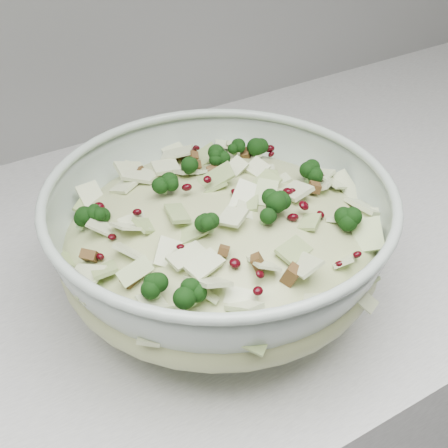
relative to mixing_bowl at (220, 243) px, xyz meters
name	(u,v)px	position (x,y,z in m)	size (l,w,h in m)	color
counter	(437,331)	(0.55, 0.10, -0.52)	(3.60, 0.60, 0.90)	silver
mixing_bowl	(220,243)	(0.00, 0.00, 0.00)	(0.41, 0.41, 0.13)	#A7B8AA
salad	(220,226)	(0.00, 0.00, 0.02)	(0.38, 0.38, 0.13)	#B5B97F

